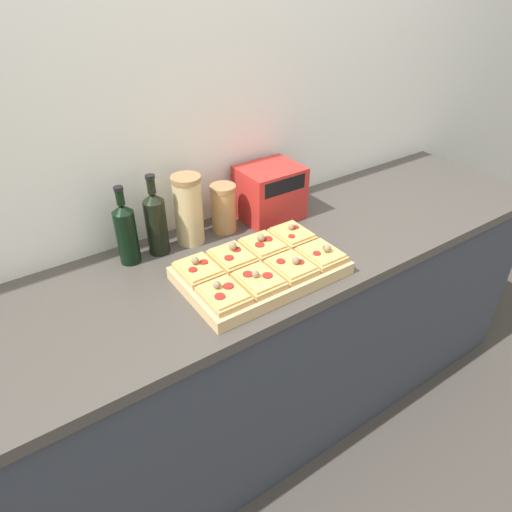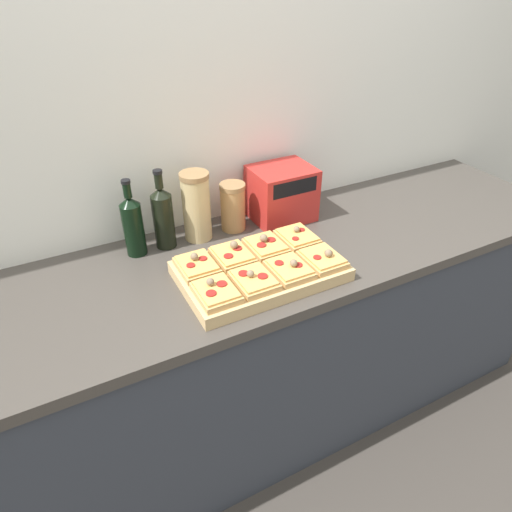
{
  "view_description": "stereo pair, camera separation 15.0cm",
  "coord_description": "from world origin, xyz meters",
  "px_view_note": "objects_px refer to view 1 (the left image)",
  "views": [
    {
      "loc": [
        -0.78,
        -0.8,
        1.79
      ],
      "look_at": [
        -0.07,
        0.23,
        0.97
      ],
      "focal_mm": 32.0,
      "sensor_mm": 36.0,
      "label": 1
    },
    {
      "loc": [
        -0.65,
        -0.88,
        1.79
      ],
      "look_at": [
        -0.07,
        0.23,
        0.97
      ],
      "focal_mm": 32.0,
      "sensor_mm": 36.0,
      "label": 2
    }
  ],
  "objects_px": {
    "olive_oil_bottle": "(126,232)",
    "grain_jar_short": "(224,208)",
    "wine_bottle": "(156,222)",
    "toaster_oven": "(270,192)",
    "grain_jar_tall": "(188,210)",
    "cutting_board": "(261,271)"
  },
  "relations": [
    {
      "from": "olive_oil_bottle",
      "to": "grain_jar_tall",
      "type": "relative_size",
      "value": 1.09
    },
    {
      "from": "olive_oil_bottle",
      "to": "wine_bottle",
      "type": "relative_size",
      "value": 0.96
    },
    {
      "from": "olive_oil_bottle",
      "to": "wine_bottle",
      "type": "bearing_deg",
      "value": -0.0
    },
    {
      "from": "olive_oil_bottle",
      "to": "grain_jar_short",
      "type": "relative_size",
      "value": 1.51
    },
    {
      "from": "grain_jar_tall",
      "to": "grain_jar_short",
      "type": "height_order",
      "value": "grain_jar_tall"
    },
    {
      "from": "cutting_board",
      "to": "wine_bottle",
      "type": "xyz_separation_m",
      "value": [
        -0.21,
        0.33,
        0.1
      ]
    },
    {
      "from": "olive_oil_bottle",
      "to": "grain_jar_short",
      "type": "bearing_deg",
      "value": -0.0
    },
    {
      "from": "grain_jar_short",
      "to": "toaster_oven",
      "type": "relative_size",
      "value": 0.72
    },
    {
      "from": "olive_oil_bottle",
      "to": "toaster_oven",
      "type": "relative_size",
      "value": 1.09
    },
    {
      "from": "toaster_oven",
      "to": "olive_oil_bottle",
      "type": "bearing_deg",
      "value": 179.11
    },
    {
      "from": "wine_bottle",
      "to": "grain_jar_short",
      "type": "height_order",
      "value": "wine_bottle"
    },
    {
      "from": "grain_jar_tall",
      "to": "grain_jar_short",
      "type": "bearing_deg",
      "value": 0.0
    },
    {
      "from": "toaster_oven",
      "to": "wine_bottle",
      "type": "bearing_deg",
      "value": 178.91
    },
    {
      "from": "grain_jar_tall",
      "to": "toaster_oven",
      "type": "relative_size",
      "value": 1.0
    },
    {
      "from": "wine_bottle",
      "to": "toaster_oven",
      "type": "relative_size",
      "value": 1.14
    },
    {
      "from": "olive_oil_bottle",
      "to": "toaster_oven",
      "type": "bearing_deg",
      "value": -0.89
    },
    {
      "from": "grain_jar_tall",
      "to": "toaster_oven",
      "type": "height_order",
      "value": "grain_jar_tall"
    },
    {
      "from": "olive_oil_bottle",
      "to": "wine_bottle",
      "type": "distance_m",
      "value": 0.11
    },
    {
      "from": "grain_jar_short",
      "to": "cutting_board",
      "type": "bearing_deg",
      "value": -100.06
    },
    {
      "from": "grain_jar_tall",
      "to": "toaster_oven",
      "type": "distance_m",
      "value": 0.35
    },
    {
      "from": "wine_bottle",
      "to": "grain_jar_short",
      "type": "relative_size",
      "value": 1.58
    },
    {
      "from": "toaster_oven",
      "to": "grain_jar_tall",
      "type": "bearing_deg",
      "value": 178.52
    }
  ]
}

